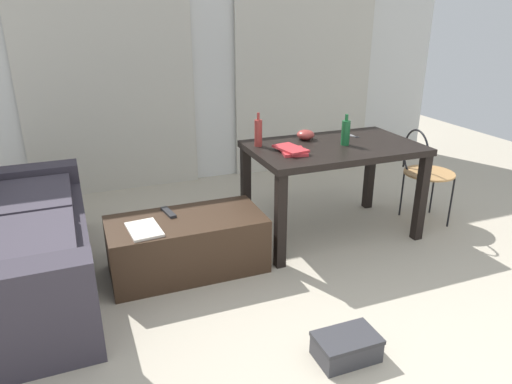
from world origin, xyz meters
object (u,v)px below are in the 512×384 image
object	(u,v)px
craft_table	(333,158)
book_stack	(292,150)
coffee_table	(187,244)
bottle_far	(346,132)
wire_chair	(423,166)
bowl	(306,135)
tv_remote_primary	(168,212)
couch	(9,250)
bottle_near	(258,133)
shoebox	(346,347)
magazine	(144,229)
scissors	(355,136)

from	to	relation	value
craft_table	book_stack	bearing A→B (deg)	-169.87
coffee_table	bottle_far	bearing A→B (deg)	5.28
coffee_table	wire_chair	xyz separation A→B (m)	(2.04, 0.07, 0.31)
wire_chair	bottle_far	xyz separation A→B (m)	(-0.74, 0.05, 0.35)
bowl	tv_remote_primary	size ratio (longest dim) A/B	0.75
couch	coffee_table	xyz separation A→B (m)	(1.12, -0.14, -0.10)
tv_remote_primary	bottle_far	bearing A→B (deg)	-10.01
book_stack	tv_remote_primary	xyz separation A→B (m)	(-0.92, 0.05, -0.37)
book_stack	bottle_near	bearing A→B (deg)	122.90
wire_chair	shoebox	size ratio (longest dim) A/B	2.45
coffee_table	magazine	bearing A→B (deg)	-163.42
magazine	coffee_table	bearing A→B (deg)	11.24
coffee_table	shoebox	xyz separation A→B (m)	(0.56, -1.20, -0.13)
bottle_near	shoebox	size ratio (longest dim) A/B	0.77
book_stack	tv_remote_primary	size ratio (longest dim) A/B	1.54
wire_chair	shoebox	world-z (taller)	wire_chair
book_stack	bowl	bearing A→B (deg)	48.64
craft_table	bottle_far	size ratio (longest dim) A/B	5.47
couch	bowl	world-z (taller)	bowl
coffee_table	bowl	world-z (taller)	bowl
craft_table	wire_chair	xyz separation A→B (m)	(0.82, -0.08, -0.14)
coffee_table	book_stack	size ratio (longest dim) A/B	3.65
bottle_far	bowl	world-z (taller)	bottle_far
bottle_near	magazine	bearing A→B (deg)	-156.27
coffee_table	tv_remote_primary	bearing A→B (deg)	126.05
couch	bowl	size ratio (longest dim) A/B	13.02
coffee_table	wire_chair	distance (m)	2.07
couch	book_stack	bearing A→B (deg)	-1.67
wire_chair	bowl	xyz separation A→B (m)	(-0.95, 0.31, 0.29)
shoebox	couch	bearing A→B (deg)	141.41
bottle_near	tv_remote_primary	xyz separation A→B (m)	(-0.76, -0.21, -0.45)
couch	shoebox	distance (m)	2.16
craft_table	wire_chair	bearing A→B (deg)	-5.70
bowl	shoebox	bearing A→B (deg)	-108.69
coffee_table	magazine	size ratio (longest dim) A/B	3.70
book_stack	tv_remote_primary	bearing A→B (deg)	177.12
wire_chair	scissors	world-z (taller)	wire_chair
book_stack	wire_chair	bearing A→B (deg)	-0.52
bottle_near	shoebox	world-z (taller)	bottle_near
coffee_table	craft_table	distance (m)	1.32
book_stack	couch	bearing A→B (deg)	178.33
coffee_table	bottle_far	world-z (taller)	bottle_far
bottle_far	book_stack	xyz separation A→B (m)	(-0.47, -0.04, -0.08)
wire_chair	bottle_near	bearing A→B (deg)	169.08
bottle_far	scissors	distance (m)	0.29
bottle_far	tv_remote_primary	size ratio (longest dim) A/B	1.26
craft_table	magazine	world-z (taller)	craft_table
couch	bottle_near	size ratio (longest dim) A/B	7.17
craft_table	bowl	world-z (taller)	bowl
coffee_table	magazine	xyz separation A→B (m)	(-0.29, -0.09, 0.21)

